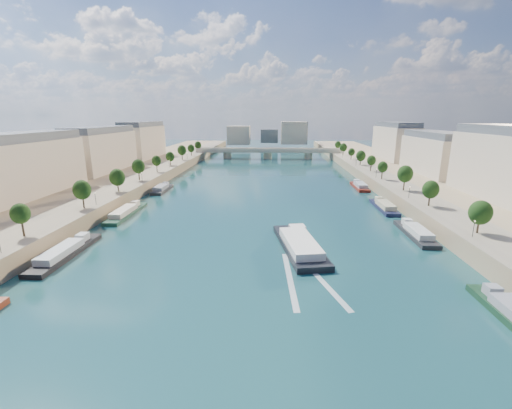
# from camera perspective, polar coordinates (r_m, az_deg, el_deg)

# --- Properties ---
(ground) EXTENTS (700.00, 700.00, 0.00)m
(ground) POSITION_cam_1_polar(r_m,az_deg,el_deg) (138.64, 0.85, 0.76)
(ground) COLOR #0B2C32
(ground) RESTS_ON ground
(quay_left) EXTENTS (44.00, 520.00, 5.00)m
(quay_left) POSITION_cam_1_polar(r_m,az_deg,el_deg) (157.96, -26.26, 1.89)
(quay_left) COLOR #9E8460
(quay_left) RESTS_ON ground
(quay_right) EXTENTS (44.00, 520.00, 5.00)m
(quay_right) POSITION_cam_1_polar(r_m,az_deg,el_deg) (153.42, 28.83, 1.24)
(quay_right) COLOR #9E8460
(quay_right) RESTS_ON ground
(pave_left) EXTENTS (14.00, 520.00, 0.10)m
(pave_left) POSITION_cam_1_polar(r_m,az_deg,el_deg) (150.73, -21.37, 2.84)
(pave_left) COLOR gray
(pave_left) RESTS_ON quay_left
(pave_right) EXTENTS (14.00, 520.00, 0.10)m
(pave_right) POSITION_cam_1_polar(r_m,az_deg,el_deg) (146.97, 23.68, 2.33)
(pave_right) COLOR gray
(pave_right) RESTS_ON quay_right
(trees_left) EXTENTS (4.80, 268.80, 8.26)m
(trees_left) POSITION_cam_1_polar(r_m,az_deg,el_deg) (150.80, -20.56, 5.03)
(trees_left) COLOR #382B1E
(trees_left) RESTS_ON ground
(trees_right) EXTENTS (4.80, 268.80, 8.26)m
(trees_right) POSITION_cam_1_polar(r_m,az_deg,el_deg) (154.62, 21.92, 5.12)
(trees_right) COLOR #382B1E
(trees_right) RESTS_ON ground
(lamps_left) EXTENTS (0.36, 200.36, 4.28)m
(lamps_left) POSITION_cam_1_polar(r_m,az_deg,el_deg) (139.45, -21.44, 3.10)
(lamps_left) COLOR black
(lamps_left) RESTS_ON ground
(lamps_right) EXTENTS (0.36, 200.36, 4.28)m
(lamps_right) POSITION_cam_1_polar(r_m,az_deg,el_deg) (149.58, 21.52, 3.81)
(lamps_right) COLOR black
(lamps_right) RESTS_ON ground
(buildings_left) EXTENTS (16.00, 226.00, 23.20)m
(buildings_left) POSITION_cam_1_polar(r_m,az_deg,el_deg) (172.71, -28.68, 7.29)
(buildings_left) COLOR beige
(buildings_left) RESTS_ON ground
(buildings_right) EXTENTS (16.00, 226.00, 23.20)m
(buildings_right) POSITION_cam_1_polar(r_m,az_deg,el_deg) (167.80, 31.70, 6.73)
(buildings_right) COLOR beige
(buildings_right) RESTS_ON ground
(skyline) EXTENTS (79.00, 42.00, 22.00)m
(skyline) POSITION_cam_1_polar(r_m,az_deg,el_deg) (354.51, 2.74, 11.64)
(skyline) COLOR beige
(skyline) RESTS_ON ground
(bridge) EXTENTS (112.00, 12.00, 8.15)m
(bridge) POSITION_cam_1_polar(r_m,az_deg,el_deg) (272.41, 1.94, 8.71)
(bridge) COLOR #C1B79E
(bridge) RESTS_ON ground
(tour_barge) EXTENTS (13.47, 30.53, 4.00)m
(tour_barge) POSITION_cam_1_polar(r_m,az_deg,el_deg) (88.86, 7.27, -6.68)
(tour_barge) COLOR black
(tour_barge) RESTS_ON ground
(wake) EXTENTS (12.09, 26.03, 0.04)m
(wake) POSITION_cam_1_polar(r_m,az_deg,el_deg) (74.23, 8.17, -12.14)
(wake) COLOR silver
(wake) RESTS_ON ground
(moored_barges_left) EXTENTS (5.00, 153.89, 3.60)m
(moored_barges_left) POSITION_cam_1_polar(r_m,az_deg,el_deg) (98.27, -28.31, -6.47)
(moored_barges_left) COLOR #171E34
(moored_barges_left) RESTS_ON ground
(moored_barges_right) EXTENTS (5.00, 157.47, 3.60)m
(moored_barges_right) POSITION_cam_1_polar(r_m,az_deg,el_deg) (102.50, 26.23, -5.38)
(moored_barges_right) COLOR black
(moored_barges_right) RESTS_ON ground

